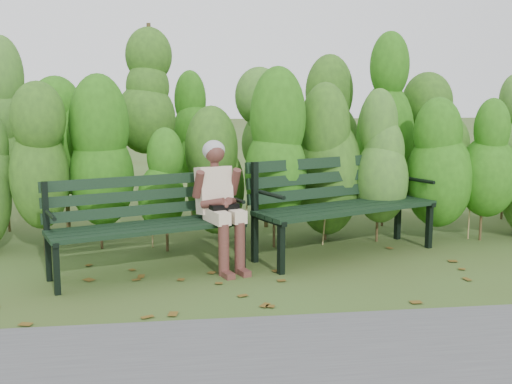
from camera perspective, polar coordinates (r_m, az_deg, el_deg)
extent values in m
plane|color=#3D491D|center=(5.46, 0.49, -8.37)|extent=(80.00, 80.00, 0.00)
cylinder|color=#47381E|center=(6.73, -19.53, -2.06)|extent=(0.03, 0.03, 0.80)
ellipsoid|color=#255B13|center=(6.64, -19.82, 3.37)|extent=(0.64, 0.64, 1.44)
cylinder|color=#47381E|center=(6.63, -14.34, -1.98)|extent=(0.03, 0.03, 0.80)
ellipsoid|color=#255B13|center=(6.54, -14.56, 3.54)|extent=(0.64, 0.64, 1.44)
cylinder|color=#47381E|center=(6.58, -9.05, -1.88)|extent=(0.03, 0.03, 0.80)
ellipsoid|color=#255B13|center=(6.49, -9.19, 3.67)|extent=(0.64, 0.64, 1.44)
cylinder|color=#47381E|center=(6.59, -3.72, -1.77)|extent=(0.03, 0.03, 0.80)
ellipsoid|color=#255B13|center=(6.50, -3.78, 3.78)|extent=(0.64, 0.64, 1.44)
cylinder|color=#47381E|center=(6.66, 1.54, -1.64)|extent=(0.03, 0.03, 0.80)
ellipsoid|color=#255B13|center=(6.57, 1.57, 3.85)|extent=(0.64, 0.64, 1.44)
cylinder|color=#47381E|center=(6.78, 6.66, -1.51)|extent=(0.03, 0.03, 0.80)
ellipsoid|color=#255B13|center=(6.69, 6.76, 3.89)|extent=(0.64, 0.64, 1.44)
cylinder|color=#47381E|center=(6.95, 11.55, -1.37)|extent=(0.03, 0.03, 0.80)
ellipsoid|color=#255B13|center=(6.87, 11.72, 3.89)|extent=(0.64, 0.64, 1.44)
cylinder|color=#47381E|center=(7.17, 16.18, -1.22)|extent=(0.03, 0.03, 0.80)
ellipsoid|color=#255B13|center=(7.09, 16.41, 3.87)|extent=(0.64, 0.64, 1.44)
cylinder|color=#47381E|center=(7.44, 20.50, -1.08)|extent=(0.03, 0.03, 0.80)
ellipsoid|color=#255B13|center=(7.36, 20.77, 3.83)|extent=(0.64, 0.64, 1.44)
cylinder|color=#47381E|center=(7.79, -22.02, 0.38)|extent=(0.04, 0.04, 1.10)
ellipsoid|color=#2C4E1A|center=(7.72, -22.40, 6.85)|extent=(0.70, 0.70, 1.98)
cylinder|color=#47381E|center=(7.63, -16.43, 0.51)|extent=(0.04, 0.04, 1.10)
ellipsoid|color=#2C4E1A|center=(7.56, -16.73, 7.12)|extent=(0.70, 0.70, 1.98)
cylinder|color=#47381E|center=(7.55, -10.66, 0.63)|extent=(0.04, 0.04, 1.10)
ellipsoid|color=#2C4E1A|center=(7.47, -10.86, 7.32)|extent=(0.70, 0.70, 1.98)
cylinder|color=#47381E|center=(7.55, -4.83, 0.75)|extent=(0.04, 0.04, 1.10)
ellipsoid|color=#2C4E1A|center=(7.47, -4.92, 7.45)|extent=(0.70, 0.70, 1.98)
cylinder|color=#47381E|center=(7.62, 0.95, 0.86)|extent=(0.04, 0.04, 1.10)
ellipsoid|color=#2C4E1A|center=(7.54, 0.96, 7.49)|extent=(0.70, 0.70, 1.98)
cylinder|color=#47381E|center=(7.77, 6.56, 0.96)|extent=(0.04, 0.04, 1.10)
ellipsoid|color=#2C4E1A|center=(7.70, 6.68, 7.47)|extent=(0.70, 0.70, 1.98)
cylinder|color=#47381E|center=(7.99, 11.91, 1.05)|extent=(0.04, 0.04, 1.10)
ellipsoid|color=#2C4E1A|center=(7.92, 12.12, 7.37)|extent=(0.70, 0.70, 1.98)
cylinder|color=#47381E|center=(8.28, 16.93, 1.12)|extent=(0.04, 0.04, 1.10)
ellipsoid|color=#2C4E1A|center=(8.21, 17.22, 7.22)|extent=(0.70, 0.70, 1.98)
cylinder|color=#47381E|center=(8.62, 21.59, 1.18)|extent=(0.04, 0.04, 1.10)
ellipsoid|color=#2C4E1A|center=(8.55, 21.93, 7.03)|extent=(0.70, 0.70, 1.98)
cube|color=brown|center=(5.25, -5.43, -9.09)|extent=(0.11, 0.11, 0.01)
cube|color=brown|center=(6.36, -12.72, -6.04)|extent=(0.10, 0.11, 0.01)
cube|color=brown|center=(5.66, -7.54, -7.81)|extent=(0.11, 0.10, 0.01)
cube|color=brown|center=(5.19, 20.65, -9.88)|extent=(0.11, 0.09, 0.01)
cube|color=brown|center=(5.06, 0.48, -9.75)|extent=(0.10, 0.11, 0.01)
cube|color=brown|center=(5.05, -20.10, -10.39)|extent=(0.11, 0.10, 0.01)
cube|color=brown|center=(5.67, 13.32, -7.92)|extent=(0.07, 0.09, 0.01)
cube|color=brown|center=(6.66, 19.40, -5.67)|extent=(0.07, 0.09, 0.01)
cube|color=brown|center=(4.96, -20.73, -10.76)|extent=(0.11, 0.11, 0.01)
cube|color=brown|center=(5.84, -17.18, -7.61)|extent=(0.08, 0.10, 0.01)
cube|color=brown|center=(5.91, -15.58, -7.33)|extent=(0.11, 0.11, 0.01)
cube|color=brown|center=(5.04, 15.18, -10.16)|extent=(0.11, 0.11, 0.01)
cube|color=brown|center=(5.68, 16.04, -8.02)|extent=(0.10, 0.11, 0.01)
cube|color=brown|center=(5.87, 18.10, -7.54)|extent=(0.11, 0.09, 0.01)
cube|color=brown|center=(4.77, 2.02, -10.96)|extent=(0.10, 0.09, 0.01)
cube|color=brown|center=(7.08, 22.53, -4.97)|extent=(0.10, 0.08, 0.01)
cube|color=brown|center=(4.89, 16.62, -10.86)|extent=(0.11, 0.11, 0.01)
cube|color=brown|center=(5.98, -7.67, -6.86)|extent=(0.10, 0.11, 0.01)
cube|color=brown|center=(6.17, -11.19, -6.46)|extent=(0.11, 0.11, 0.01)
cube|color=brown|center=(5.28, 21.20, -9.60)|extent=(0.11, 0.11, 0.01)
cube|color=brown|center=(4.52, -22.40, -12.85)|extent=(0.08, 0.10, 0.01)
cube|color=brown|center=(5.95, 1.12, -6.88)|extent=(0.09, 0.10, 0.01)
cube|color=brown|center=(4.57, -5.37, -11.94)|extent=(0.10, 0.09, 0.01)
cube|color=brown|center=(6.68, 14.66, -5.39)|extent=(0.09, 0.08, 0.01)
cube|color=brown|center=(6.32, 18.45, -6.40)|extent=(0.10, 0.11, 0.01)
cube|color=black|center=(5.42, -9.59, -3.70)|extent=(1.73, 0.72, 0.04)
cube|color=black|center=(5.54, -9.99, -3.45)|extent=(1.73, 0.72, 0.04)
cube|color=black|center=(5.65, -10.38, -3.20)|extent=(1.73, 0.72, 0.04)
cube|color=black|center=(5.77, -10.74, -2.96)|extent=(1.73, 0.72, 0.04)
cube|color=black|center=(5.84, -11.04, -1.73)|extent=(1.71, 0.67, 0.11)
cube|color=black|center=(5.83, -11.12, -0.35)|extent=(1.71, 0.67, 0.11)
cube|color=black|center=(5.82, -11.21, 1.03)|extent=(1.71, 0.67, 0.11)
cube|color=black|center=(5.27, -18.47, -6.94)|extent=(0.06, 0.06, 0.45)
cube|color=black|center=(5.63, -19.29, -3.61)|extent=(0.06, 0.06, 0.90)
cube|color=black|center=(5.42, -18.92, -4.30)|extent=(0.22, 0.49, 0.04)
cylinder|color=black|center=(5.32, -18.96, -2.11)|extent=(0.16, 0.37, 0.04)
cube|color=black|center=(5.77, -1.31, -5.08)|extent=(0.06, 0.06, 0.45)
cube|color=black|center=(6.11, -3.11, -2.15)|extent=(0.06, 0.06, 0.90)
cube|color=black|center=(5.90, -2.18, -2.73)|extent=(0.22, 0.49, 0.04)
cylinder|color=black|center=(5.82, -1.98, -0.70)|extent=(0.16, 0.37, 0.04)
cube|color=black|center=(6.09, 9.96, -1.79)|extent=(1.90, 0.91, 0.04)
cube|color=black|center=(6.20, 9.12, -1.59)|extent=(1.90, 0.91, 0.04)
cube|color=black|center=(6.30, 8.31, -1.39)|extent=(1.90, 0.91, 0.04)
cube|color=black|center=(6.41, 7.52, -1.19)|extent=(1.90, 0.91, 0.04)
cube|color=black|center=(6.47, 6.98, 0.02)|extent=(1.88, 0.85, 0.12)
cube|color=black|center=(6.46, 6.91, 1.41)|extent=(1.88, 0.85, 0.12)
cube|color=black|center=(6.46, 6.85, 2.81)|extent=(1.88, 0.85, 0.12)
cube|color=black|center=(5.57, 2.41, -5.34)|extent=(0.07, 0.07, 0.50)
cube|color=black|center=(5.91, -0.12, -1.98)|extent=(0.07, 0.07, 1.01)
cube|color=black|center=(5.70, 1.19, -2.63)|extent=(0.27, 0.54, 0.04)
cylinder|color=black|center=(5.61, 1.50, -0.27)|extent=(0.20, 0.40, 0.04)
cube|color=black|center=(6.79, 16.17, -3.07)|extent=(0.07, 0.07, 0.50)
cube|color=black|center=(7.07, 13.42, -0.40)|extent=(0.07, 0.07, 1.01)
cube|color=black|center=(6.90, 14.90, -0.89)|extent=(0.27, 0.54, 0.04)
cylinder|color=black|center=(6.82, 15.32, 1.08)|extent=(0.20, 0.40, 0.04)
cube|color=beige|center=(5.61, -3.76, -2.31)|extent=(0.25, 0.40, 0.12)
cube|color=beige|center=(5.67, -2.26, -2.17)|extent=(0.25, 0.40, 0.12)
cylinder|color=#562D26|center=(5.54, -3.09, -5.53)|extent=(0.13, 0.13, 0.49)
cylinder|color=#562D26|center=(5.60, -1.56, -5.34)|extent=(0.13, 0.13, 0.49)
cube|color=#562D26|center=(5.53, -2.75, -7.86)|extent=(0.14, 0.20, 0.05)
cube|color=#562D26|center=(5.60, -1.22, -7.65)|extent=(0.14, 0.20, 0.05)
cube|color=beige|center=(5.82, -4.02, 0.20)|extent=(0.38, 0.33, 0.47)
cylinder|color=#562D26|center=(5.78, -3.98, 2.57)|extent=(0.08, 0.08, 0.09)
sphere|color=#562D26|center=(5.76, -3.96, 3.73)|extent=(0.19, 0.19, 0.19)
ellipsoid|color=gray|center=(5.77, -4.05, 3.97)|extent=(0.22, 0.21, 0.20)
cylinder|color=#562D26|center=(5.67, -5.50, 0.73)|extent=(0.14, 0.21, 0.28)
cylinder|color=#562D26|center=(5.83, -2.03, 0.98)|extent=(0.14, 0.21, 0.28)
cylinder|color=#562D26|center=(5.63, -4.12, -1.05)|extent=(0.25, 0.19, 0.12)
cylinder|color=#562D26|center=(5.71, -2.37, -0.90)|extent=(0.14, 0.26, 0.12)
sphere|color=#562D26|center=(5.62, -3.01, -1.24)|extent=(0.10, 0.10, 0.10)
cube|color=black|center=(5.64, -3.04, -1.86)|extent=(0.29, 0.20, 0.15)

